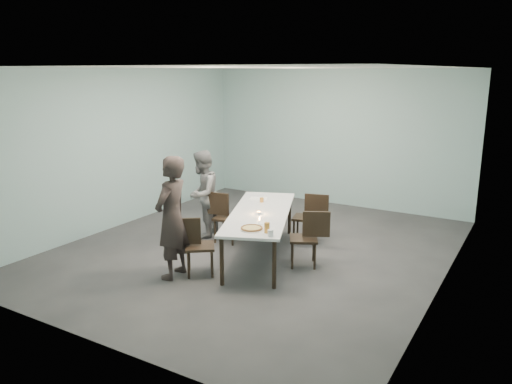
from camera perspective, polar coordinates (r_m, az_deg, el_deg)
The scene contains 16 objects.
ground at distance 8.54m, azimuth 0.03°, elevation -6.52°, with size 7.00×7.00×0.00m, color #333335.
room_shell at distance 8.07m, azimuth 0.03°, elevation 7.10°, with size 6.02×7.02×3.01m.
table at distance 8.03m, azimuth 0.50°, elevation -2.65°, with size 1.80×2.75×0.75m.
chair_near_left at distance 7.42m, azimuth -7.06°, elevation -5.69°, with size 0.63×0.59×0.87m.
chair_far_left at distance 8.82m, azimuth -3.73°, elevation -2.47°, with size 0.64×0.47×0.87m.
chair_near_right at distance 7.74m, azimuth 6.06°, elevation -4.85°, with size 0.65×0.57×0.87m.
chair_far_right at distance 8.81m, azimuth 6.20°, elevation -2.54°, with size 0.65×0.51×0.87m.
diner_near at distance 7.27m, azimuth -9.59°, elevation -2.91°, with size 0.66×0.43×1.80m, color black.
diner_far at distance 9.02m, azimuth -6.16°, elevation -0.25°, with size 0.77×0.60×1.58m, color slate.
pizza at distance 7.12m, azimuth -0.49°, elevation -4.17°, with size 0.34×0.34×0.04m.
side_plate at distance 7.40m, azimuth 0.95°, elevation -3.57°, with size 0.18×0.18×0.01m, color white.
beer_glass at distance 6.96m, azimuth 1.26°, elevation -4.10°, with size 0.08×0.08×0.15m, color orange.
water_tumbler at distance 6.84m, azimuth 1.67°, elevation -4.70°, with size 0.08×0.08×0.09m, color silver.
tealight at distance 7.86m, azimuth 0.37°, elevation -2.42°, with size 0.06×0.06×0.05m.
amber_tumbler at distance 8.58m, azimuth 0.66°, elevation -0.91°, with size 0.07×0.07×0.08m, color orange.
menu at distance 8.82m, azimuth 0.27°, elevation -0.73°, with size 0.30×0.22×0.01m, color silver.
Camera 1 is at (4.06, -6.91, 2.96)m, focal length 35.00 mm.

